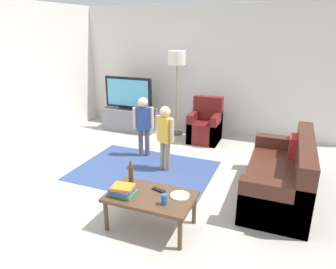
% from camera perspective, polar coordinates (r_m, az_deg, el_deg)
% --- Properties ---
extents(ground, '(7.80, 7.80, 0.00)m').
position_cam_1_polar(ground, '(4.53, -2.87, -10.14)').
color(ground, '#B2ADA3').
extents(wall_back, '(6.00, 0.12, 2.70)m').
position_cam_1_polar(wall_back, '(6.84, 7.66, 11.79)').
color(wall_back, silver).
rests_on(wall_back, ground).
extents(area_rug, '(2.20, 1.60, 0.01)m').
position_cam_1_polar(area_rug, '(5.09, -4.45, -6.65)').
color(area_rug, '#33477A').
rests_on(area_rug, ground).
extents(tv_stand, '(1.20, 0.44, 0.50)m').
position_cam_1_polar(tv_stand, '(7.02, -7.11, 2.76)').
color(tv_stand, slate).
rests_on(tv_stand, ground).
extents(tv, '(1.10, 0.28, 0.71)m').
position_cam_1_polar(tv, '(6.85, -7.40, 7.56)').
color(tv, black).
rests_on(tv, tv_stand).
extents(couch, '(0.80, 1.80, 0.86)m').
position_cam_1_polar(couch, '(4.50, 20.76, -7.53)').
color(couch, '#472319').
rests_on(couch, ground).
extents(armchair, '(0.60, 0.60, 0.90)m').
position_cam_1_polar(armchair, '(6.33, 6.97, 1.43)').
color(armchair, maroon).
rests_on(armchair, ground).
extents(floor_lamp, '(0.36, 0.36, 1.78)m').
position_cam_1_polar(floor_lamp, '(6.46, 1.65, 13.25)').
color(floor_lamp, '#262626').
rests_on(floor_lamp, ground).
extents(child_near_tv, '(0.33, 0.22, 1.08)m').
position_cam_1_polar(child_near_tv, '(5.43, -4.60, 2.41)').
color(child_near_tv, '#4C4C59').
rests_on(child_near_tv, ground).
extents(child_center, '(0.34, 0.20, 1.07)m').
position_cam_1_polar(child_center, '(4.87, -0.53, 0.36)').
color(child_center, gray).
rests_on(child_center, ground).
extents(coffee_table, '(1.00, 0.60, 0.42)m').
position_cam_1_polar(coffee_table, '(3.59, -3.26, -11.84)').
color(coffee_table, '#513823').
rests_on(coffee_table, ground).
extents(book_stack, '(0.28, 0.23, 0.12)m').
position_cam_1_polar(book_stack, '(3.57, -8.41, -10.29)').
color(book_stack, '#388C4C').
rests_on(book_stack, coffee_table).
extents(bottle, '(0.06, 0.06, 0.33)m').
position_cam_1_polar(bottle, '(3.70, -6.91, -7.59)').
color(bottle, '#4C3319').
rests_on(bottle, coffee_table).
extents(tv_remote, '(0.18, 0.09, 0.02)m').
position_cam_1_polar(tv_remote, '(3.64, -1.74, -10.30)').
color(tv_remote, black).
rests_on(tv_remote, coffee_table).
extents(soda_can, '(0.07, 0.07, 0.12)m').
position_cam_1_polar(soda_can, '(3.36, -0.70, -11.98)').
color(soda_can, '#2659B2').
rests_on(soda_can, coffee_table).
extents(plate, '(0.22, 0.22, 0.02)m').
position_cam_1_polar(plate, '(3.54, 2.23, -11.28)').
color(plate, white).
rests_on(plate, coffee_table).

